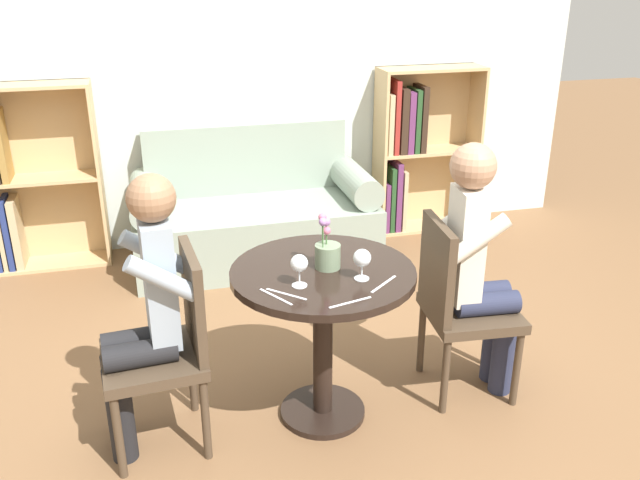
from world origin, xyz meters
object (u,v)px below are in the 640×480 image
Objects in this scene: bookshelf_right at (413,149)px; wine_glass_right at (362,259)px; bookshelf_left at (23,181)px; person_right at (479,265)px; wine_glass_left at (299,264)px; chair_left at (169,343)px; person_left at (144,313)px; couch at (254,216)px; chair_right at (458,301)px; flower_vase at (327,252)px.

wine_glass_right is (-1.16, -2.29, 0.20)m from bookshelf_right.
person_right is at bearing -43.22° from bookshelf_left.
wine_glass_left is (1.38, -2.29, 0.24)m from bookshelf_left.
chair_left is 0.18m from person_left.
chair_left is at bearing 92.90° from person_left.
bookshelf_left is at bearing 179.94° from bookshelf_right.
person_right is at bearing -104.03° from bookshelf_right.
bookshelf_left is (-1.51, 0.27, 0.30)m from couch.
couch is 2.08m from person_left.
bookshelf_right is 9.36× the size of wine_glass_right.
chair_right is at bearing 87.12° from chair_left.
bookshelf_left reaches higher than wine_glass_left.
bookshelf_left is 1.40× the size of chair_right.
chair_right is (-0.62, -2.13, -0.15)m from bookshelf_right.
couch is 11.96× the size of wine_glass_left.
person_right is 0.93m from wine_glass_left.
bookshelf_right is 2.22m from chair_right.
chair_right is at bearing 16.96° from wine_glass_right.
chair_left is at bearing -132.44° from bookshelf_right.
person_left is at bearing -177.96° from flower_vase.
bookshelf_right is at bearing -0.06° from bookshelf_left.
chair_right is (2.19, -2.13, -0.12)m from bookshelf_left.
bookshelf_left reaches higher than person_left.
chair_left is at bearing 166.84° from wine_glass_left.
person_left is at bearing 96.70° from chair_right.
bookshelf_right is 1.00× the size of person_right.
flower_vase reaches higher than wine_glass_right.
couch is 2.02m from chair_left.
chair_right is 3.63× the size of flower_vase.
person_left reaches higher than wine_glass_left.
bookshelf_left is 3.06m from chair_right.
chair_right is 0.20m from person_right.
bookshelf_left reaches higher than wine_glass_right.
chair_right is at bearing -44.16° from bookshelf_left.
wine_glass_left is at bearing 72.46° from chair_left.
chair_left is 1.00× the size of chair_right.
wine_glass_right is (0.13, -2.02, 0.54)m from couch.
bookshelf_right reaches higher than couch.
bookshelf_right is 3.00m from person_left.
person_left is (-0.09, -0.01, 0.16)m from chair_left.
couch is at bearing 93.81° from wine_glass_right.
flower_vase is (-1.27, -2.14, 0.18)m from bookshelf_right.
bookshelf_right reaches higher than flower_vase.
couch is at bearing 24.89° from chair_right.
wine_glass_right is at bearing -54.29° from bookshelf_left.
bookshelf_right is at bearing 57.97° from wine_glass_left.
wine_glass_left is (-0.81, -0.16, 0.36)m from chair_right.
chair_right is 1.45m from person_left.
bookshelf_left is 2.81m from bookshelf_right.
bookshelf_left is at bearing 125.64° from flower_vase.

